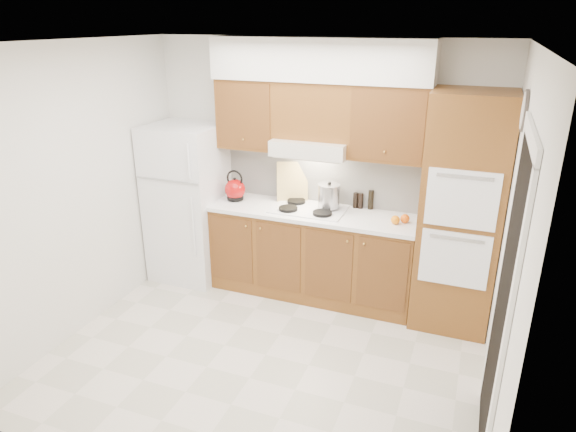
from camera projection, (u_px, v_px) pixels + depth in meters
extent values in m
plane|color=beige|center=(266.00, 355.00, 4.50)|extent=(3.60, 3.60, 0.00)
plane|color=white|center=(260.00, 43.00, 3.56)|extent=(3.60, 3.60, 0.00)
cube|color=silver|center=(321.00, 168.00, 5.34)|extent=(3.60, 0.02, 2.60)
cube|color=silver|center=(80.00, 191.00, 4.63)|extent=(0.02, 3.00, 2.60)
cube|color=silver|center=(510.00, 251.00, 3.43)|extent=(0.02, 3.00, 2.60)
cube|color=white|center=(188.00, 203.00, 5.65)|extent=(0.75, 0.72, 1.72)
cube|color=brown|center=(312.00, 254.00, 5.37)|extent=(2.11, 0.60, 0.90)
cube|color=white|center=(313.00, 213.00, 5.19)|extent=(2.13, 0.62, 0.04)
cube|color=white|center=(322.00, 176.00, 5.34)|extent=(2.11, 0.03, 0.56)
cube|color=brown|center=(461.00, 214.00, 4.64)|extent=(0.70, 0.65, 2.20)
cube|color=brown|center=(250.00, 114.00, 5.23)|extent=(0.63, 0.33, 0.70)
cube|color=brown|center=(390.00, 123.00, 4.76)|extent=(0.73, 0.33, 0.70)
cube|color=silver|center=(312.00, 147.00, 5.05)|extent=(0.75, 0.45, 0.15)
cube|color=brown|center=(315.00, 110.00, 4.98)|extent=(0.75, 0.33, 0.55)
cube|color=silver|center=(320.00, 59.00, 4.78)|extent=(2.13, 0.36, 0.40)
cube|color=white|center=(309.00, 209.00, 5.22)|extent=(0.74, 0.50, 0.01)
cube|color=black|center=(502.00, 309.00, 3.22)|extent=(0.02, 0.90, 2.10)
cylinder|color=#3F3833|center=(525.00, 111.00, 3.61)|extent=(0.02, 0.30, 0.30)
sphere|color=#9A0B0B|center=(235.00, 189.00, 5.45)|extent=(0.28, 0.28, 0.22)
cube|color=tan|center=(292.00, 182.00, 5.42)|extent=(0.34, 0.22, 0.43)
cylinder|color=#AAA9AE|center=(329.00, 196.00, 5.17)|extent=(0.27, 0.27, 0.23)
cylinder|color=black|center=(371.00, 200.00, 5.20)|extent=(0.07, 0.07, 0.20)
cylinder|color=black|center=(355.00, 200.00, 5.24)|extent=(0.06, 0.06, 0.16)
cylinder|color=black|center=(360.00, 201.00, 5.23)|extent=(0.06, 0.06, 0.16)
sphere|color=orange|center=(395.00, 220.00, 4.83)|extent=(0.11, 0.11, 0.08)
sphere|color=orange|center=(405.00, 219.00, 4.86)|extent=(0.10, 0.10, 0.09)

